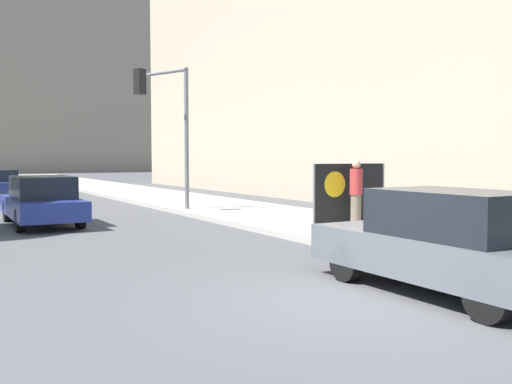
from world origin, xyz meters
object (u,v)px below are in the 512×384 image
object	(u,v)px
protest_banner	(349,192)
parked_car_curbside	(447,243)
jogger_on_sidewalk	(356,193)
seated_protester	(391,216)
traffic_light_pole	(169,113)
car_on_road_nearest	(42,201)
car_on_road_distant	(0,183)

from	to	relation	value
protest_banner	parked_car_curbside	xyz separation A→B (m)	(-3.41, -6.48, -0.30)
jogger_on_sidewalk	protest_banner	xyz separation A→B (m)	(0.11, 0.41, -0.02)
seated_protester	jogger_on_sidewalk	xyz separation A→B (m)	(1.46, 2.91, 0.29)
jogger_on_sidewalk	parked_car_curbside	bearing A→B (deg)	22.77
traffic_light_pole	parked_car_curbside	world-z (taller)	traffic_light_pole
car_on_road_nearest	jogger_on_sidewalk	bearing A→B (deg)	-40.17
seated_protester	car_on_road_nearest	size ratio (longest dim) A/B	0.25
protest_banner	car_on_road_distant	bearing A→B (deg)	108.84
seated_protester	protest_banner	size ratio (longest dim) A/B	0.48
jogger_on_sidewalk	parked_car_curbside	size ratio (longest dim) A/B	0.41
jogger_on_sidewalk	car_on_road_distant	size ratio (longest dim) A/B	0.39
jogger_on_sidewalk	protest_banner	distance (m)	0.43
seated_protester	protest_banner	world-z (taller)	protest_banner
jogger_on_sidewalk	car_on_road_distant	bearing A→B (deg)	-110.45
parked_car_curbside	car_on_road_nearest	xyz separation A→B (m)	(-3.75, 12.03, -0.03)
seated_protester	protest_banner	distance (m)	3.69
parked_car_curbside	car_on_road_distant	xyz separation A→B (m)	(-3.49, 26.72, -0.07)
car_on_road_distant	seated_protester	bearing A→B (deg)	-77.24
seated_protester	car_on_road_distant	bearing A→B (deg)	113.62
car_on_road_distant	traffic_light_pole	bearing A→B (deg)	-73.14
traffic_light_pole	car_on_road_distant	size ratio (longest dim) A/B	1.11
protest_banner	car_on_road_distant	size ratio (longest dim) A/B	0.54
seated_protester	parked_car_curbside	bearing A→B (deg)	-109.38
car_on_road_nearest	protest_banner	bearing A→B (deg)	-37.74
traffic_light_pole	car_on_road_nearest	size ratio (longest dim) A/B	1.08
seated_protester	car_on_road_nearest	distance (m)	10.49
protest_banner	parked_car_curbside	world-z (taller)	protest_banner
seated_protester	car_on_road_nearest	world-z (taller)	car_on_road_nearest
seated_protester	jogger_on_sidewalk	distance (m)	3.27
jogger_on_sidewalk	car_on_road_nearest	size ratio (longest dim) A/B	0.38
parked_car_curbside	car_on_road_distant	size ratio (longest dim) A/B	0.96
parked_car_curbside	car_on_road_distant	world-z (taller)	parked_car_curbside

